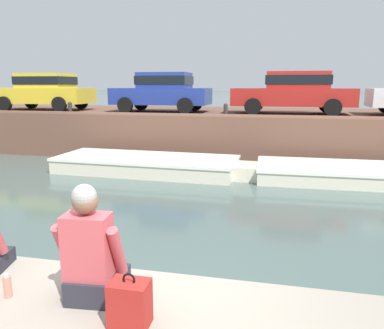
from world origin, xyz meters
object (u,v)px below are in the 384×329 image
at_px(car_centre_red, 294,91).
at_px(mooring_bollard_mid, 226,109).
at_px(backpack_on_ledge, 130,303).
at_px(car_leftmost_yellow, 45,90).
at_px(car_left_inner_blue, 163,91).
at_px(bottle_drink, 8,286).
at_px(boat_moored_west_cream, 155,165).
at_px(person_seated_right, 91,254).
at_px(boat_moored_central_cream, 372,175).
at_px(mooring_bollard_west, 70,107).

relative_size(car_centre_red, mooring_bollard_mid, 9.91).
height_order(car_centre_red, backpack_on_ledge, car_centre_red).
relative_size(car_leftmost_yellow, car_left_inner_blue, 1.05).
xyz_separation_m(car_left_inner_blue, bottle_drink, (2.34, -12.21, -1.39)).
bearing_deg(bottle_drink, backpack_on_ledge, -6.33).
height_order(boat_moored_west_cream, person_seated_right, person_seated_right).
bearing_deg(car_leftmost_yellow, mooring_bollard_mid, -11.85).
relative_size(boat_moored_west_cream, bottle_drink, 33.30).
distance_m(mooring_bollard_mid, backpack_on_ledge, 10.70).
bearing_deg(bottle_drink, mooring_bollard_mid, 87.73).
distance_m(boat_moored_central_cream, bottle_drink, 9.97).
relative_size(car_leftmost_yellow, person_seated_right, 4.19).
height_order(car_centre_red, person_seated_right, car_centre_red).
relative_size(car_centre_red, mooring_bollard_west, 9.91).
bearing_deg(boat_moored_west_cream, backpack_on_ledge, -73.07).
bearing_deg(person_seated_right, car_centre_red, 80.31).
xyz_separation_m(boat_moored_west_cream, mooring_bollard_mid, (1.94, 1.98, 1.63)).
height_order(car_centre_red, mooring_bollard_west, car_centre_red).
distance_m(car_leftmost_yellow, bottle_drink, 14.45).
height_order(boat_moored_west_cream, bottle_drink, bottle_drink).
distance_m(boat_moored_west_cream, boat_moored_central_cream, 6.36).
relative_size(car_leftmost_yellow, mooring_bollard_mid, 9.10).
xyz_separation_m(car_leftmost_yellow, car_left_inner_blue, (5.27, -0.00, -0.00)).
bearing_deg(boat_moored_central_cream, car_centre_red, 120.75).
bearing_deg(mooring_bollard_west, bottle_drink, -62.54).
bearing_deg(mooring_bollard_west, person_seated_right, -59.36).
bearing_deg(bottle_drink, car_left_inner_blue, 100.83).
xyz_separation_m(car_leftmost_yellow, mooring_bollard_mid, (8.02, -1.68, -0.61)).
xyz_separation_m(mooring_bollard_mid, bottle_drink, (-0.42, -10.53, -0.79)).
xyz_separation_m(boat_moored_west_cream, person_seated_right, (2.20, -8.40, 1.12)).
bearing_deg(car_leftmost_yellow, boat_moored_central_cream, -15.84).
bearing_deg(car_leftmost_yellow, boat_moored_west_cream, -31.07).
distance_m(car_left_inner_blue, person_seated_right, 12.48).
bearing_deg(mooring_bollard_mid, backpack_on_ledge, -86.27).
xyz_separation_m(boat_moored_west_cream, car_centre_red, (4.26, 3.66, 2.24)).
relative_size(car_left_inner_blue, backpack_on_ledge, 9.48).
distance_m(person_seated_right, bottle_drink, 0.74).
bearing_deg(car_leftmost_yellow, backpack_on_ledge, -54.75).
bearing_deg(car_left_inner_blue, bottle_drink, -79.17).
bearing_deg(person_seated_right, bottle_drink, -167.36).
bearing_deg(backpack_on_ledge, person_seated_right, 147.90).
relative_size(mooring_bollard_mid, bottle_drink, 2.18).
bearing_deg(car_left_inner_blue, car_leftmost_yellow, 179.98).
height_order(mooring_bollard_west, bottle_drink, mooring_bollard_west).
bearing_deg(boat_moored_central_cream, car_leftmost_yellow, 164.16).
bearing_deg(boat_moored_west_cream, car_leftmost_yellow, 148.93).
relative_size(boat_moored_west_cream, mooring_bollard_mid, 15.26).
height_order(car_leftmost_yellow, person_seated_right, car_leftmost_yellow).
distance_m(boat_moored_west_cream, car_centre_red, 6.05).
bearing_deg(boat_moored_central_cream, bottle_drink, -119.09).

